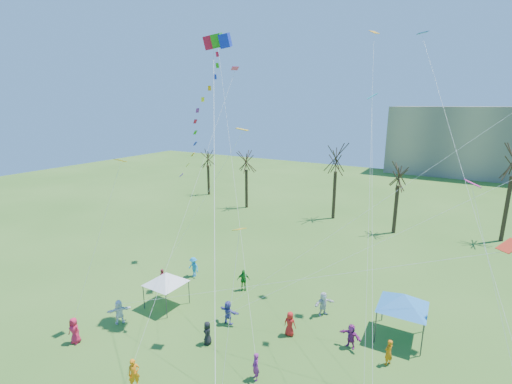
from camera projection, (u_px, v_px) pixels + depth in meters
The scene contains 6 objects.
bare_tree_row at pixel (416, 174), 43.54m from camera, with size 69.65×9.52×11.97m.
big_box_kite at pixel (203, 119), 23.09m from camera, with size 6.25×8.17×24.10m.
canopy_tent_white at pixel (166, 278), 27.52m from camera, with size 3.75×3.75×2.81m.
canopy_tent_blue at pixel (403, 301), 23.68m from camera, with size 4.34×4.34×3.25m.
festival_crowd at pixel (268, 338), 22.83m from camera, with size 26.77×13.68×1.86m.
small_kites_aloft at pixel (324, 133), 22.03m from camera, with size 26.40×16.91×30.78m.
Camera 1 is at (8.17, -10.50, 15.44)m, focal length 25.00 mm.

